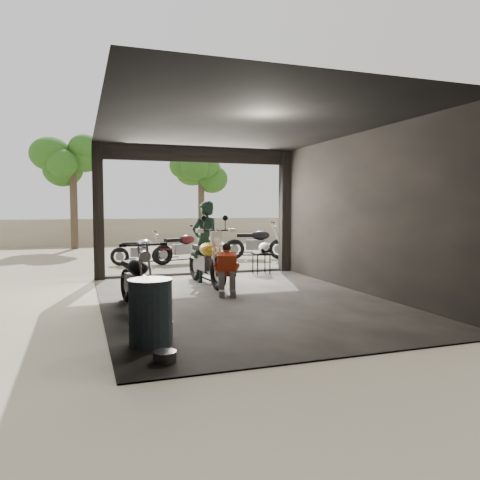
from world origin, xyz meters
TOP-DOWN VIEW (x-y plane):
  - ground at (0.00, 0.00)m, footprint 80.00×80.00m
  - garage at (0.00, 0.55)m, footprint 7.00×7.13m
  - boundary_wall at (0.00, 14.00)m, footprint 18.00×0.30m
  - tree_left at (-3.00, 12.50)m, footprint 2.20×2.20m
  - tree_right at (2.80, 14.00)m, footprint 2.20×2.20m
  - main_bike at (-0.19, 1.84)m, footprint 0.95×1.98m
  - left_bike at (-1.92, -0.10)m, footprint 0.93×1.78m
  - outside_bike_a at (-1.11, 5.99)m, footprint 1.57×0.79m
  - outside_bike_b at (0.18, 5.99)m, footprint 1.85×1.21m
  - outside_bike_c at (2.74, 6.38)m, footprint 2.00×1.32m
  - rider at (-0.11, 2.22)m, footprint 0.79×0.64m
  - mechanic at (-0.12, 0.55)m, footprint 0.66×0.78m
  - stool at (1.57, 3.00)m, footprint 0.40×0.40m
  - helmet at (1.63, 2.95)m, footprint 0.29×0.30m
  - oil_drum at (-2.00, -2.29)m, footprint 0.65×0.65m
  - sign_post at (3.49, 3.63)m, footprint 0.76×0.08m

SIDE VIEW (x-z plane):
  - ground at x=0.00m, z-range 0.00..0.00m
  - oil_drum at x=-2.00m, z-range 0.00..0.83m
  - stool at x=1.57m, z-range 0.20..0.76m
  - mechanic at x=-0.12m, z-range 0.00..0.98m
  - outside_bike_a at x=-1.11m, z-range 0.00..1.02m
  - left_bike at x=-1.92m, z-range 0.00..1.15m
  - outside_bike_b at x=0.18m, z-range 0.00..1.16m
  - boundary_wall at x=0.00m, z-range 0.00..1.20m
  - outside_bike_c at x=2.74m, z-range 0.00..1.25m
  - main_bike at x=-0.19m, z-range 0.00..1.28m
  - helmet at x=1.63m, z-range 0.56..0.83m
  - rider at x=-0.11m, z-range 0.00..1.86m
  - garage at x=0.00m, z-range -0.32..2.88m
  - sign_post at x=3.49m, z-range 0.39..2.68m
  - tree_right at x=2.80m, z-range 1.06..6.06m
  - tree_left at x=-3.00m, z-range 1.19..6.79m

